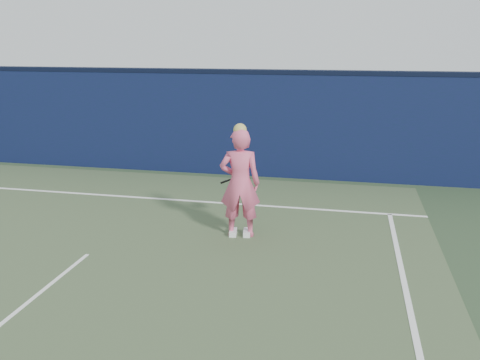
# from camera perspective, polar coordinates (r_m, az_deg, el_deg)

# --- Properties ---
(ground) EXTENTS (80.00, 80.00, 0.00)m
(ground) POSITION_cam_1_polar(r_m,az_deg,el_deg) (7.67, -20.35, -10.87)
(ground) COLOR #2E452B
(ground) RESTS_ON ground
(backstop_wall) EXTENTS (24.00, 0.40, 2.50)m
(backstop_wall) POSITION_cam_1_polar(r_m,az_deg,el_deg) (13.00, -5.57, 6.38)
(backstop_wall) COLOR #0B1832
(backstop_wall) RESTS_ON ground
(wall_cap) EXTENTS (24.00, 0.42, 0.10)m
(wall_cap) POSITION_cam_1_polar(r_m,az_deg,el_deg) (12.86, -5.73, 12.11)
(wall_cap) COLOR black
(wall_cap) RESTS_ON backstop_wall
(player) EXTENTS (0.75, 0.55, 1.96)m
(player) POSITION_cam_1_polar(r_m,az_deg,el_deg) (8.57, 0.00, -0.34)
(player) COLOR #E0577C
(player) RESTS_ON ground
(racket) EXTENTS (0.49, 0.32, 0.29)m
(racket) POSITION_cam_1_polar(r_m,az_deg,el_deg) (9.05, 0.11, 0.44)
(racket) COLOR black
(racket) RESTS_ON ground
(court_lines) EXTENTS (11.00, 12.04, 0.01)m
(court_lines) POSITION_cam_1_polar(r_m,az_deg,el_deg) (7.42, -21.72, -11.82)
(court_lines) COLOR white
(court_lines) RESTS_ON court_surface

